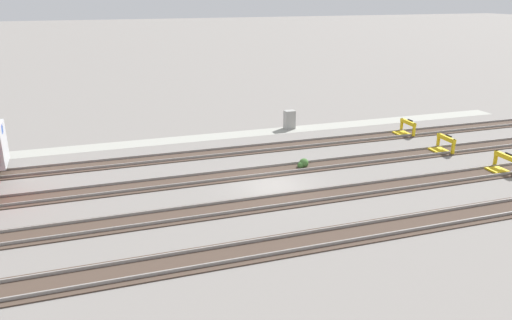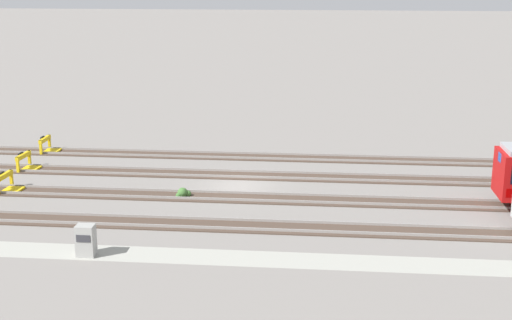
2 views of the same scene
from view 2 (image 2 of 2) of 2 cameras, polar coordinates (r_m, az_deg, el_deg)
ground_plane at (r=46.51m, az=-1.37°, el=-2.11°), size 400.00×400.00×0.00m
service_walkway at (r=35.49m, az=-3.69°, el=-7.75°), size 54.00×2.00×0.01m
rail_track_nearest at (r=39.55m, az=-2.67°, el=-5.21°), size 90.00×2.23×0.21m
rail_track_near_inner at (r=44.17m, az=-1.76°, el=-3.00°), size 90.00×2.24×0.21m
rail_track_middle at (r=48.85m, az=-1.02°, el=-1.20°), size 90.00×2.24×0.21m
rail_track_far_inner at (r=53.57m, az=-0.42°, el=0.28°), size 90.00×2.23×0.21m
bumper_stop_near_inner_track at (r=48.01m, az=-19.20°, el=-1.78°), size 1.38×2.01×1.22m
bumper_stop_middle_track at (r=52.67m, az=-17.85°, el=-0.20°), size 1.38×2.01×1.22m
bumper_stop_far_inner_track at (r=57.23m, az=-16.29°, el=1.11°), size 1.35×2.00×1.22m
electrical_cabinet at (r=36.26m, az=-13.46°, el=-6.28°), size 0.90×0.73×1.60m
weed_clump at (r=44.50m, az=-5.85°, el=-2.66°), size 0.92×0.70×0.64m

